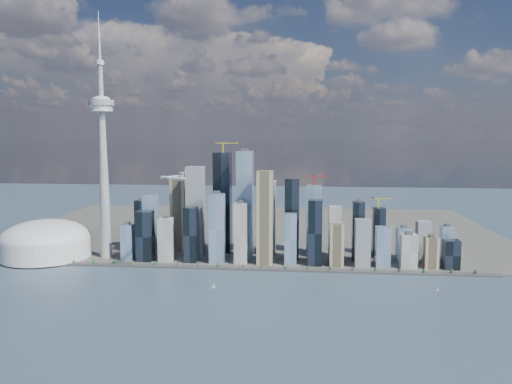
# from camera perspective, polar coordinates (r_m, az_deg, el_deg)

# --- Properties ---
(ground) EXTENTS (4000.00, 4000.00, 0.00)m
(ground) POSITION_cam_1_polar(r_m,az_deg,el_deg) (840.00, -5.54, -13.21)
(ground) COLOR #324A58
(ground) RESTS_ON ground
(seawall) EXTENTS (1100.00, 22.00, 4.00)m
(seawall) POSITION_cam_1_polar(r_m,az_deg,el_deg) (1074.39, -2.87, -8.67)
(seawall) COLOR #383838
(seawall) RESTS_ON ground
(land) EXTENTS (1400.00, 900.00, 3.00)m
(land) POSITION_cam_1_polar(r_m,az_deg,el_deg) (1509.73, -0.25, -4.25)
(land) COLOR #4C4C47
(land) RESTS_ON ground
(shoreline_trees) EXTENTS (960.53, 7.20, 8.80)m
(shoreline_trees) POSITION_cam_1_polar(r_m,az_deg,el_deg) (1072.63, -2.87, -8.32)
(shoreline_trees) COLOR #3F2D1E
(shoreline_trees) RESTS_ON seawall
(skyscraper_cluster) EXTENTS (736.00, 142.00, 265.83)m
(skyscraper_cluster) POSITION_cam_1_polar(r_m,az_deg,el_deg) (1133.79, 0.77, -3.68)
(skyscraper_cluster) COLOR black
(skyscraper_cluster) RESTS_ON land
(needle_tower) EXTENTS (56.00, 56.00, 550.50)m
(needle_tower) POSITION_cam_1_polar(r_m,az_deg,el_deg) (1179.07, -17.07, 3.92)
(needle_tower) COLOR gray
(needle_tower) RESTS_ON land
(dome_stadium) EXTENTS (200.00, 200.00, 86.00)m
(dome_stadium) POSITION_cam_1_polar(r_m,az_deg,el_deg) (1254.58, -22.87, -5.21)
(dome_stadium) COLOR silver
(dome_stadium) RESTS_ON land
(airplane) EXTENTS (60.38, 54.13, 15.34)m
(airplane) POSITION_cam_1_polar(r_m,az_deg,el_deg) (980.62, -9.52, 1.64)
(airplane) COLOR white
(airplane) RESTS_ON ground
(sailboat_west) EXTENTS (7.77, 2.49, 10.77)m
(sailboat_west) POSITION_cam_1_polar(r_m,az_deg,el_deg) (947.99, -4.88, -10.67)
(sailboat_west) COLOR white
(sailboat_west) RESTS_ON ground
(sailboat_east) EXTENTS (6.03, 2.96, 8.39)m
(sailboat_east) POSITION_cam_1_polar(r_m,az_deg,el_deg) (987.70, 20.04, -10.39)
(sailboat_east) COLOR white
(sailboat_east) RESTS_ON ground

